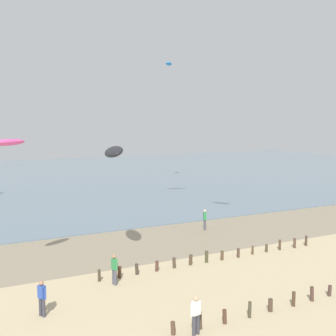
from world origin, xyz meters
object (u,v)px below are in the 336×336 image
at_px(person_nearest_camera, 114,269).
at_px(person_left_flank, 205,219).
at_px(kite_aloft_2, 7,142).
at_px(kite_aloft_3, 169,64).
at_px(kite_aloft_1, 114,152).
at_px(person_far_down_beach, 196,314).
at_px(person_by_waterline, 42,297).

bearing_deg(person_nearest_camera, person_left_flank, 36.84).
xyz_separation_m(kite_aloft_2, kite_aloft_3, (24.41, 27.13, 8.49)).
bearing_deg(kite_aloft_2, kite_aloft_3, 15.83).
bearing_deg(kite_aloft_2, kite_aloft_1, -33.37).
bearing_deg(person_nearest_camera, person_far_down_beach, -82.46).
distance_m(person_left_flank, person_far_down_beach, 18.52).
height_order(person_by_waterline, kite_aloft_1, kite_aloft_1).
height_order(person_by_waterline, person_far_down_beach, same).
xyz_separation_m(person_far_down_beach, kite_aloft_1, (0.45, 10.69, 6.19)).
bearing_deg(person_nearest_camera, person_by_waterline, -152.87).
height_order(person_nearest_camera, kite_aloft_2, kite_aloft_2).
relative_size(person_nearest_camera, kite_aloft_2, 0.71).
xyz_separation_m(person_nearest_camera, kite_aloft_3, (19.55, 30.81, 15.41)).
relative_size(kite_aloft_1, kite_aloft_2, 1.44).
height_order(kite_aloft_1, kite_aloft_2, kite_aloft_2).
xyz_separation_m(person_far_down_beach, kite_aloft_3, (18.61, 37.95, 15.41)).
xyz_separation_m(person_left_flank, kite_aloft_1, (-9.73, -4.79, 6.19)).
distance_m(person_nearest_camera, person_by_waterline, 4.99).
height_order(person_nearest_camera, person_by_waterline, same).
relative_size(person_nearest_camera, kite_aloft_3, 0.72).
bearing_deg(kite_aloft_3, person_by_waterline, 178.61).
height_order(person_by_waterline, kite_aloft_3, kite_aloft_3).
distance_m(person_left_flank, kite_aloft_1, 12.49).
bearing_deg(kite_aloft_3, person_far_down_beach, -171.56).
xyz_separation_m(person_nearest_camera, person_by_waterline, (-4.44, -2.28, 0.00)).
bearing_deg(kite_aloft_3, person_left_flank, -166.00).
xyz_separation_m(person_nearest_camera, kite_aloft_2, (-4.86, 3.68, 6.91)).
xyz_separation_m(person_by_waterline, kite_aloft_1, (5.83, 5.83, 6.19)).
bearing_deg(person_left_flank, person_by_waterline, -145.72).
bearing_deg(person_nearest_camera, kite_aloft_3, 57.60).
relative_size(person_nearest_camera, person_by_waterline, 1.00).
bearing_deg(kite_aloft_2, person_far_down_beach, -93.99).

